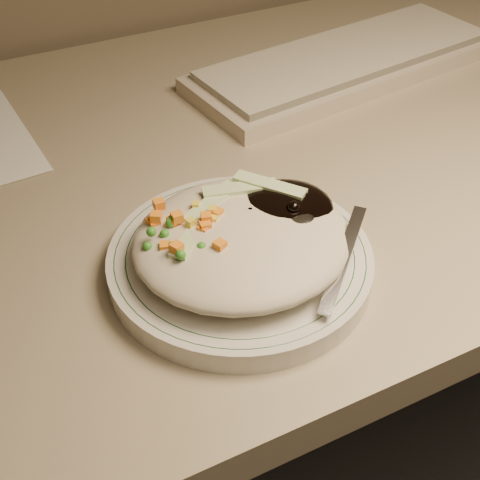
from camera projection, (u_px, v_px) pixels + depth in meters
name	position (u px, v px, depth m)	size (l,w,h in m)	color
desk	(211.00, 285.00, 0.87)	(1.40, 0.70, 0.74)	gray
plate	(240.00, 262.00, 0.60)	(0.24, 0.24, 0.02)	silver
plate_rim	(240.00, 254.00, 0.59)	(0.22, 0.22, 0.00)	#144723
meal	(245.00, 234.00, 0.58)	(0.21, 0.19, 0.05)	#B1A790
keyboard	(346.00, 62.00, 0.89)	(0.45, 0.21, 0.03)	#B3A693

